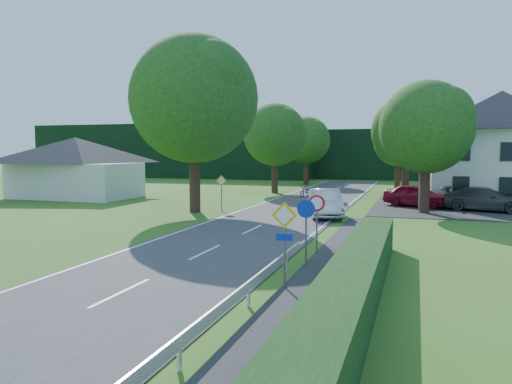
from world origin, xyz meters
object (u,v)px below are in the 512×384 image
(moving_car, at_px, (325,203))
(parked_car_silver_a, at_px, (458,193))
(motorcycle, at_px, (305,191))
(parked_car_red, at_px, (417,195))
(parked_car_grey, at_px, (485,199))
(streetlight, at_px, (419,145))
(parasol, at_px, (440,190))

(moving_car, xyz_separation_m, parked_car_silver_a, (8.33, 10.28, -0.00))
(parked_car_silver_a, bearing_deg, motorcycle, 96.63)
(parked_car_red, xyz_separation_m, parked_car_grey, (4.34, -1.29, -0.03))
(streetlight, xyz_separation_m, parked_car_silver_a, (2.97, 4.30, -3.59))
(moving_car, xyz_separation_m, parked_car_red, (5.36, 7.41, -0.03))
(parasol, bearing_deg, parked_car_silver_a, 23.81)
(parked_car_silver_a, bearing_deg, parked_car_grey, -145.35)
(streetlight, relative_size, parked_car_red, 1.68)
(parasol, bearing_deg, streetlight, -113.83)
(streetlight, relative_size, parked_car_silver_a, 1.58)
(parked_car_grey, relative_size, parasol, 2.25)
(moving_car, xyz_separation_m, motorcycle, (-3.90, 12.39, -0.37))
(streetlight, bearing_deg, parked_car_silver_a, 55.37)
(parked_car_red, bearing_deg, streetlight, -154.52)
(moving_car, height_order, motorcycle, moving_car)
(parked_car_silver_a, bearing_deg, parked_car_red, 150.42)
(parked_car_red, relative_size, parked_car_silver_a, 0.94)
(streetlight, height_order, parked_car_grey, streetlight)
(parked_car_silver_a, distance_m, parked_car_grey, 4.38)
(parked_car_grey, bearing_deg, parked_car_red, 88.19)
(parasol, bearing_deg, parked_car_grey, -52.97)
(parked_car_red, xyz_separation_m, parked_car_silver_a, (2.97, 2.87, 0.02))
(parked_car_silver_a, bearing_deg, streetlight, 161.80)
(parked_car_grey, bearing_deg, parasol, 51.81)
(moving_car, bearing_deg, motorcycle, 92.36)
(streetlight, relative_size, parked_car_grey, 1.47)
(motorcycle, bearing_deg, parked_car_silver_a, 4.99)
(motorcycle, xyz_separation_m, parked_car_red, (9.26, -4.98, 0.34))
(moving_car, distance_m, parked_car_red, 9.14)
(parked_car_red, height_order, parked_car_silver_a, parked_car_silver_a)
(streetlight, relative_size, moving_car, 1.57)
(parked_car_grey, bearing_deg, motorcycle, 80.01)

